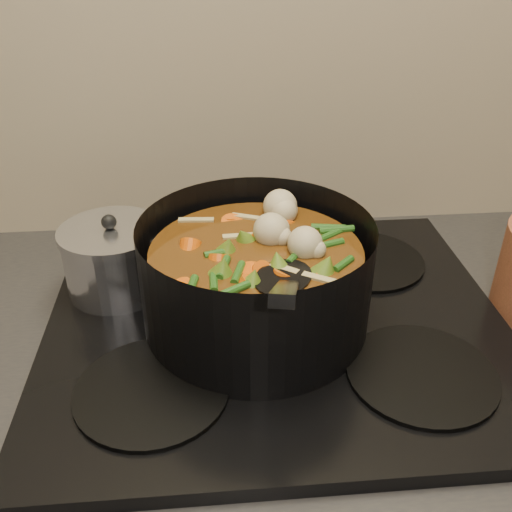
{
  "coord_description": "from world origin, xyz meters",
  "views": [
    {
      "loc": [
        -0.08,
        1.31,
        1.4
      ],
      "look_at": [
        -0.03,
        1.92,
        1.03
      ],
      "focal_mm": 40.0,
      "sensor_mm": 36.0,
      "label": 1
    }
  ],
  "objects": [
    {
      "name": "stovetop",
      "position": [
        0.0,
        1.93,
        0.92
      ],
      "size": [
        0.62,
        0.54,
        0.03
      ],
      "color": "black",
      "rests_on": "counter"
    },
    {
      "name": "stockpot",
      "position": [
        -0.03,
        1.92,
        1.0
      ],
      "size": [
        0.39,
        0.45,
        0.22
      ],
      "rotation": [
        0.0,
        0.0,
        -0.38
      ],
      "color": "black",
      "rests_on": "stovetop"
    },
    {
      "name": "saucepan",
      "position": [
        -0.22,
        2.02,
        0.98
      ],
      "size": [
        0.15,
        0.15,
        0.12
      ],
      "rotation": [
        0.0,
        0.0,
        0.31
      ],
      "color": "silver",
      "rests_on": "stovetop"
    }
  ]
}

